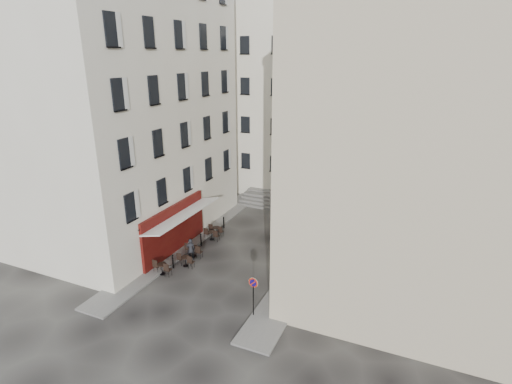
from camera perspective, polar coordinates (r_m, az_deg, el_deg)
The scene contains 18 objects.
ground at distance 26.26m, azimuth -4.50°, elevation -11.20°, with size 90.00×90.00×0.00m, color black.
sidewalk_left at distance 31.33m, azimuth -8.37°, elevation -5.98°, with size 2.00×22.00×0.12m, color slate.
sidewalk_right at distance 27.17m, azimuth 7.10°, elevation -10.04°, with size 2.00×18.00×0.12m, color slate.
building_left at distance 31.49m, azimuth -19.85°, elevation 12.68°, with size 12.20×16.20×20.60m.
building_right at distance 23.73m, azimuth 22.54°, elevation 8.17°, with size 12.20×14.20×18.60m.
building_back at distance 40.87m, azimuth 6.77°, elevation 13.44°, with size 18.20×10.20×18.60m.
cafe_storefront at distance 28.23m, azimuth -11.43°, elevation -5.01°, with size 1.74×7.30×3.50m.
stone_steps at distance 36.57m, azimuth 4.75°, elevation -1.52°, with size 9.00×3.15×0.80m.
bollard_near at distance 26.81m, azimuth -11.79°, elevation -9.62°, with size 0.12×0.12×0.98m.
bollard_mid at distance 29.38m, azimuth -7.87°, elevation -6.71°, with size 0.12×0.12×0.98m.
bollard_far at distance 32.13m, azimuth -4.64°, elevation -4.27°, with size 0.12×0.12×0.98m.
no_parking_sign at distance 21.29m, azimuth -0.40°, elevation -13.78°, with size 0.53×0.11×2.34m.
bistro_table_a at distance 26.28m, azimuth -13.23°, elevation -10.50°, with size 1.31×0.61×0.92m.
bistro_table_b at distance 26.89m, azimuth -10.00°, elevation -9.58°, with size 1.25×0.58×0.88m.
bistro_table_c at distance 28.03m, azimuth -8.86°, elevation -8.23°, with size 1.30×0.61×0.91m.
bistro_table_d at distance 30.22m, azimuth -6.33°, elevation -6.05°, with size 1.24×0.58×0.87m.
bistro_table_e at distance 30.91m, azimuth -5.69°, elevation -5.45°, with size 1.22×0.57×0.86m.
pedestrian at distance 27.46m, azimuth -9.32°, elevation -8.11°, with size 0.57×0.38×1.57m, color black.
Camera 1 is at (10.93, -19.90, 13.19)m, focal length 28.00 mm.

